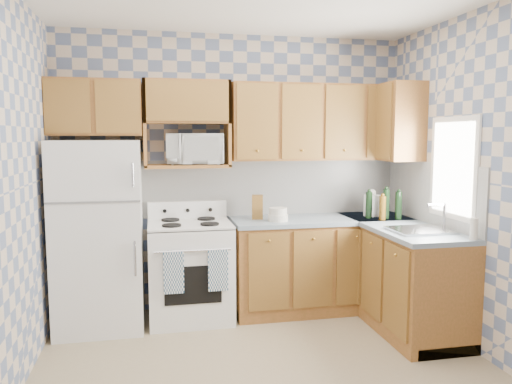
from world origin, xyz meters
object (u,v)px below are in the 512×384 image
(electric_kettle, at_px, (372,205))
(stove_body, at_px, (190,272))
(refrigerator, at_px, (99,235))
(microwave, at_px, (195,149))

(electric_kettle, bearing_deg, stove_body, -179.06)
(refrigerator, height_order, microwave, microwave)
(microwave, xyz_separation_m, electric_kettle, (1.75, -0.15, -0.57))
(stove_body, height_order, microwave, microwave)
(stove_body, distance_m, electric_kettle, 1.91)
(microwave, bearing_deg, stove_body, -109.02)
(stove_body, relative_size, microwave, 1.71)
(electric_kettle, bearing_deg, microwave, 175.26)
(refrigerator, bearing_deg, stove_body, 1.78)
(refrigerator, height_order, electric_kettle, refrigerator)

